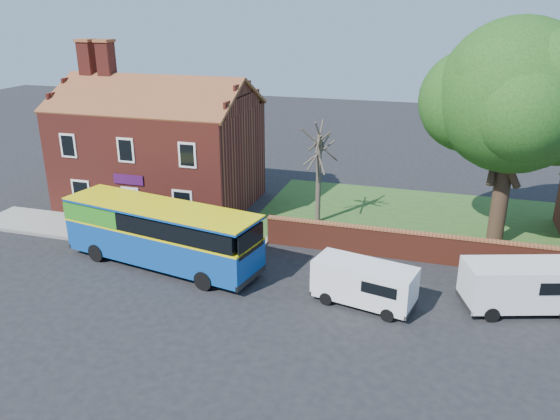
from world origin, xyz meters
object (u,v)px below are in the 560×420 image
(bus, at_px, (156,231))
(van_near, at_px, (364,282))
(van_far, at_px, (523,285))
(large_tree, at_px, (516,101))

(bus, height_order, van_near, bus)
(bus, relative_size, van_far, 2.03)
(large_tree, bearing_deg, bus, -155.05)
(large_tree, bearing_deg, van_near, -124.30)
(bus, bearing_deg, van_near, 4.93)
(bus, xyz_separation_m, van_near, (10.83, -1.08, -0.74))
(bus, xyz_separation_m, large_tree, (16.95, 7.89, 6.17))
(van_near, distance_m, van_far, 6.82)
(van_far, bearing_deg, large_tree, 76.20)
(bus, distance_m, van_near, 10.91)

